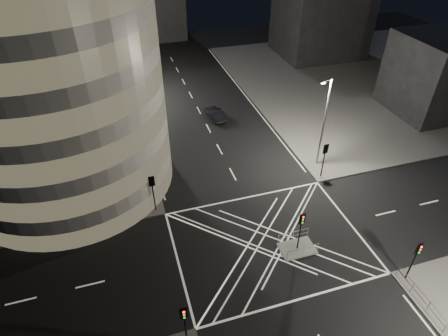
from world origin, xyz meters
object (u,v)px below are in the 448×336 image
object	(u,v)px
street_lamp_right_far	(324,121)
street_lamp_left_far	(120,66)
traffic_signal_fr	(325,155)
sedan	(215,114)
traffic_signal_nl	(184,319)
traffic_signal_fl	(152,187)
central_island	(297,248)
traffic_signal_island	(301,225)
street_lamp_left_near	(135,135)
traffic_signal_nr	(416,255)

from	to	relation	value
street_lamp_right_far	street_lamp_left_far	bearing A→B (deg)	131.94
traffic_signal_fr	sedan	bearing A→B (deg)	115.39
traffic_signal_nl	sedan	bearing A→B (deg)	70.44
traffic_signal_fl	street_lamp_left_far	distance (m)	23.36
central_island	traffic_signal_fl	distance (m)	13.91
street_lamp_right_far	central_island	bearing A→B (deg)	-125.30
traffic_signal_fr	street_lamp_right_far	world-z (taller)	street_lamp_right_far
traffic_signal_nl	traffic_signal_island	world-z (taller)	same
central_island	street_lamp_left_near	size ratio (longest dim) A/B	0.30
street_lamp_right_far	sedan	xyz separation A→B (m)	(-7.94, 13.18, -4.83)
street_lamp_left_near	traffic_signal_island	bearing A→B (deg)	-49.73
traffic_signal_nr	traffic_signal_island	distance (m)	8.62
traffic_signal_nl	traffic_signal_fr	distance (m)	22.24
central_island	traffic_signal_fr	distance (m)	11.10
traffic_signal_fl	traffic_signal_island	distance (m)	13.62
sedan	central_island	bearing A→B (deg)	83.18
traffic_signal_nl	traffic_signal_fr	size ratio (longest dim) A/B	1.00
traffic_signal_fl	traffic_signal_nl	size ratio (longest dim) A/B	1.00
central_island	street_lamp_left_far	xyz separation A→B (m)	(-11.44, 31.50, 5.47)
central_island	traffic_signal_island	bearing A→B (deg)	0.00
central_island	traffic_signal_nl	bearing A→B (deg)	-153.86
traffic_signal_fr	central_island	bearing A→B (deg)	-129.33
traffic_signal_fr	street_lamp_left_near	size ratio (longest dim) A/B	0.40
sedan	traffic_signal_fl	bearing A→B (deg)	48.16
central_island	traffic_signal_island	distance (m)	2.84
street_lamp_left_near	street_lamp_right_far	distance (m)	19.11
traffic_signal_nr	sedan	xyz separation A→B (m)	(-7.30, 28.98, -2.20)
traffic_signal_fl	street_lamp_right_far	xyz separation A→B (m)	(18.24, 2.20, 2.63)
traffic_signal_nl	traffic_signal_fr	xyz separation A→B (m)	(17.60, 13.60, 0.00)
traffic_signal_fl	traffic_signal_fr	world-z (taller)	same
traffic_signal_island	sedan	world-z (taller)	traffic_signal_island
traffic_signal_fr	traffic_signal_nl	bearing A→B (deg)	-142.31
traffic_signal_island	street_lamp_right_far	world-z (taller)	street_lamp_right_far
traffic_signal_island	traffic_signal_nr	bearing A→B (deg)	-37.93
central_island	traffic_signal_nl	xyz separation A→B (m)	(-10.80, -5.30, 2.84)
traffic_signal_nr	street_lamp_right_far	xyz separation A→B (m)	(0.64, 15.80, 2.63)
traffic_signal_fr	traffic_signal_island	world-z (taller)	same
traffic_signal_fl	street_lamp_left_far	xyz separation A→B (m)	(-0.64, 23.20, 2.63)
traffic_signal_fr	traffic_signal_nr	distance (m)	13.60
traffic_signal_nr	sedan	world-z (taller)	traffic_signal_nr
central_island	traffic_signal_fl	size ratio (longest dim) A/B	0.75
traffic_signal_nl	street_lamp_left_near	bearing A→B (deg)	91.94
traffic_signal_fr	street_lamp_left_near	distance (m)	19.14
traffic_signal_fl	traffic_signal_island	xyz separation A→B (m)	(10.80, -8.30, 0.00)
traffic_signal_nl	traffic_signal_fr	world-z (taller)	same
street_lamp_right_far	traffic_signal_island	bearing A→B (deg)	-125.30
street_lamp_left_far	sedan	world-z (taller)	street_lamp_left_far
traffic_signal_island	street_lamp_left_near	bearing A→B (deg)	130.27
central_island	sedan	bearing A→B (deg)	91.21
central_island	sedan	world-z (taller)	sedan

